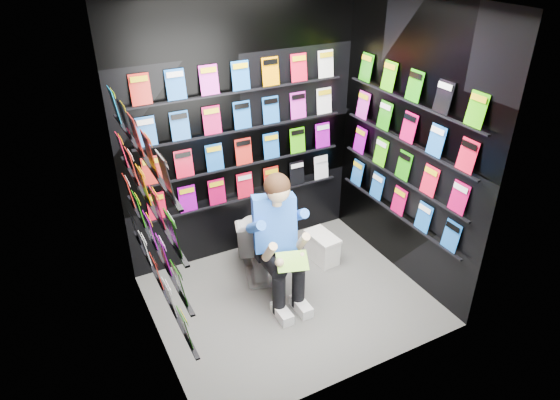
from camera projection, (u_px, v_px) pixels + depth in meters
floor at (290, 300)px, 4.63m from camera, size 2.40×2.40×0.00m
ceiling at (294, 1)px, 3.35m from camera, size 2.40×2.40×0.00m
wall_back at (242, 133)px, 4.76m from camera, size 2.40×0.04×2.60m
wall_front at (367, 235)px, 3.22m from camera, size 2.40×0.04×2.60m
wall_left at (143, 210)px, 3.51m from camera, size 0.04×2.00×2.60m
wall_right at (409, 147)px, 4.48m from camera, size 0.04×2.00×2.60m
comics_back at (243, 134)px, 4.74m from camera, size 2.10×0.06×1.37m
comics_left at (147, 208)px, 3.52m from camera, size 0.06×1.70×1.37m
comics_right at (406, 147)px, 4.46m from camera, size 0.06×1.70×1.37m
toilet at (256, 239)px, 4.85m from camera, size 0.63×0.84×0.73m
longbox at (322, 248)px, 5.12m from camera, size 0.23×0.37×0.27m
longbox_lid at (323, 236)px, 5.04m from camera, size 0.25×0.39×0.03m
reader at (273, 223)px, 4.36m from camera, size 0.71×0.86×1.36m
held_comic at (292, 261)px, 4.18m from camera, size 0.30×0.23×0.11m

